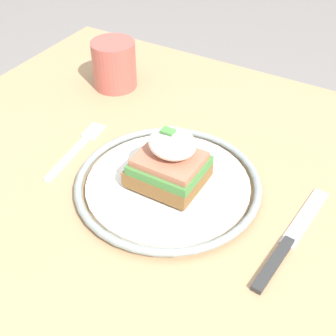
{
  "coord_description": "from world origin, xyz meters",
  "views": [
    {
      "loc": [
        0.21,
        -0.33,
        1.16
      ],
      "look_at": [
        -0.02,
        0.06,
        0.78
      ],
      "focal_mm": 50.0,
      "sensor_mm": 36.0,
      "label": 1
    }
  ],
  "objects_px": {
    "fork": "(78,147)",
    "knife": "(287,244)",
    "plate": "(168,184)",
    "sandwich": "(170,162)",
    "cup": "(114,64)"
  },
  "relations": [
    {
      "from": "fork",
      "to": "cup",
      "type": "distance_m",
      "value": 0.19
    },
    {
      "from": "fork",
      "to": "cup",
      "type": "xyz_separation_m",
      "value": [
        -0.06,
        0.17,
        0.04
      ]
    },
    {
      "from": "sandwich",
      "to": "cup",
      "type": "bearing_deg",
      "value": 139.7
    },
    {
      "from": "plate",
      "to": "cup",
      "type": "distance_m",
      "value": 0.28
    },
    {
      "from": "cup",
      "to": "fork",
      "type": "bearing_deg",
      "value": -71.99
    },
    {
      "from": "knife",
      "to": "sandwich",
      "type": "bearing_deg",
      "value": 174.56
    },
    {
      "from": "fork",
      "to": "knife",
      "type": "bearing_deg",
      "value": -4.1
    },
    {
      "from": "plate",
      "to": "fork",
      "type": "height_order",
      "value": "plate"
    },
    {
      "from": "sandwich",
      "to": "knife",
      "type": "height_order",
      "value": "sandwich"
    },
    {
      "from": "fork",
      "to": "knife",
      "type": "xyz_separation_m",
      "value": [
        0.32,
        -0.02,
        0.0
      ]
    },
    {
      "from": "sandwich",
      "to": "fork",
      "type": "bearing_deg",
      "value": 177.3
    },
    {
      "from": "knife",
      "to": "cup",
      "type": "relative_size",
      "value": 2.34
    },
    {
      "from": "plate",
      "to": "knife",
      "type": "relative_size",
      "value": 1.28
    },
    {
      "from": "sandwich",
      "to": "fork",
      "type": "distance_m",
      "value": 0.16
    },
    {
      "from": "plate",
      "to": "sandwich",
      "type": "distance_m",
      "value": 0.04
    }
  ]
}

